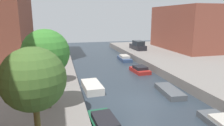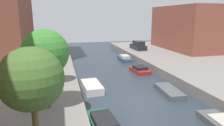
# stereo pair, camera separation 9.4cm
# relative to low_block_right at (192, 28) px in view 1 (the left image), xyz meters

# --- Properties ---
(ground_plane) EXTENTS (84.00, 84.00, 0.00)m
(ground_plane) POSITION_rel_low_block_right_xyz_m (-18.00, -19.15, -4.99)
(ground_plane) COLOR #28333D
(low_block_right) EXTENTS (10.00, 14.78, 7.99)m
(low_block_right) POSITION_rel_low_block_right_xyz_m (0.00, 0.00, 0.00)
(low_block_right) COLOR brown
(low_block_right) RESTS_ON quay_right
(street_tree_1) EXTENTS (2.18, 2.18, 5.14)m
(street_tree_1) POSITION_rel_low_block_right_xyz_m (-25.41, -27.04, 0.02)
(street_tree_1) COLOR brown
(street_tree_1) RESTS_ON quay_left
(street_tree_2) EXTENTS (3.05, 3.05, 5.33)m
(street_tree_2) POSITION_rel_low_block_right_xyz_m (-25.41, -20.42, -0.20)
(street_tree_2) COLOR #4E462F
(street_tree_2) RESTS_ON quay_left
(street_tree_3) EXTENTS (2.31, 2.31, 4.80)m
(street_tree_3) POSITION_rel_low_block_right_xyz_m (-25.41, -15.18, -0.38)
(street_tree_3) COLOR brown
(street_tree_3) RESTS_ON quay_left
(parked_car) EXTENTS (1.89, 4.43, 1.66)m
(parked_car) POSITION_rel_low_block_right_xyz_m (-10.23, 1.67, -3.31)
(parked_car) COLOR black
(parked_car) RESTS_ON quay_right
(moored_boat_left_2) EXTENTS (1.83, 4.22, 0.96)m
(moored_boat_left_2) POSITION_rel_low_block_right_xyz_m (-22.05, -22.72, -4.59)
(moored_boat_left_2) COLOR #195638
(moored_boat_left_2) RESTS_ON ground_plane
(moored_boat_left_3) EXTENTS (1.83, 3.62, 0.70)m
(moored_boat_left_3) POSITION_rel_low_block_right_xyz_m (-21.68, -15.18, -4.65)
(moored_boat_left_3) COLOR beige
(moored_boat_left_3) RESTS_ON ground_plane
(moored_boat_right_3) EXTENTS (1.79, 3.89, 0.50)m
(moored_boat_right_3) POSITION_rel_low_block_right_xyz_m (-14.79, -17.91, -4.74)
(moored_boat_right_3) COLOR #4C5156
(moored_boat_right_3) RESTS_ON ground_plane
(moored_boat_right_4) EXTENTS (1.91, 3.29, 0.84)m
(moored_boat_right_4) POSITION_rel_low_block_right_xyz_m (-14.64, -10.23, -4.65)
(moored_boat_right_4) COLOR maroon
(moored_boat_right_4) RESTS_ON ground_plane
(moored_boat_right_5) EXTENTS (1.66, 3.96, 0.87)m
(moored_boat_right_5) POSITION_rel_low_block_right_xyz_m (-14.31, -2.75, -4.63)
(moored_boat_right_5) COLOR #33476B
(moored_boat_right_5) RESTS_ON ground_plane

